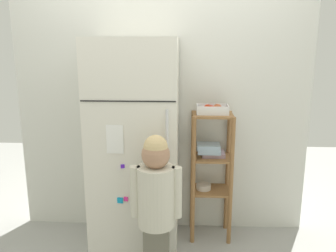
{
  "coord_description": "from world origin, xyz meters",
  "views": [
    {
      "loc": [
        0.2,
        -2.7,
        1.69
      ],
      "look_at": [
        0.07,
        0.02,
        1.04
      ],
      "focal_mm": 37.97,
      "sensor_mm": 36.0,
      "label": 1
    }
  ],
  "objects": [
    {
      "name": "refrigerator",
      "position": [
        -0.19,
        0.02,
        0.86
      ],
      "size": [
        0.68,
        0.65,
        1.72
      ],
      "color": "silver",
      "rests_on": "ground"
    },
    {
      "name": "kitchen_wall_back",
      "position": [
        0.0,
        0.36,
        1.11
      ],
      "size": [
        2.55,
        0.03,
        2.22
      ],
      "primitive_type": "cube",
      "color": "silver",
      "rests_on": "ground"
    },
    {
      "name": "ground_plane",
      "position": [
        0.0,
        0.0,
        0.0
      ],
      "size": [
        6.0,
        6.0,
        0.0
      ],
      "primitive_type": "plane",
      "color": "#999993"
    },
    {
      "name": "fruit_bin",
      "position": [
        0.43,
        0.18,
        1.14
      ],
      "size": [
        0.26,
        0.16,
        0.09
      ],
      "color": "white",
      "rests_on": "pantry_shelf_unit"
    },
    {
      "name": "child_standing",
      "position": [
        0.01,
        -0.47,
        0.66
      ],
      "size": [
        0.35,
        0.26,
        1.09
      ],
      "color": "#6D695A",
      "rests_on": "ground"
    },
    {
      "name": "pantry_shelf_unit",
      "position": [
        0.43,
        0.18,
        0.67
      ],
      "size": [
        0.35,
        0.29,
        1.11
      ],
      "color": "olive",
      "rests_on": "ground"
    }
  ]
}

